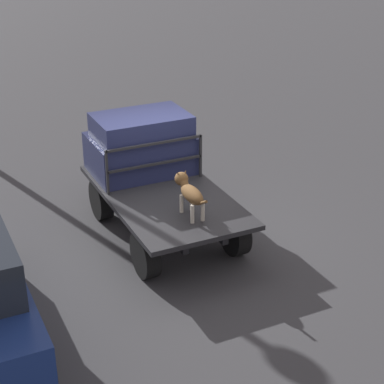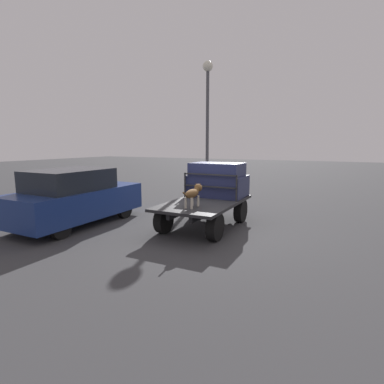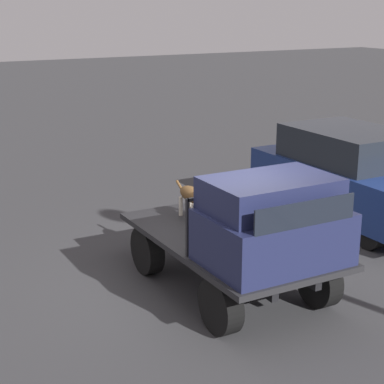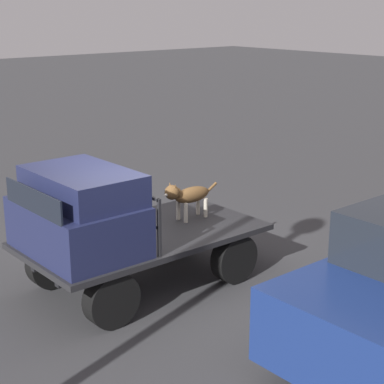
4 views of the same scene
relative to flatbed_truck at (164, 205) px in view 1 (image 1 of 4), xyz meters
name	(u,v)px [view 1 (image 1 of 4)]	position (x,y,z in m)	size (l,w,h in m)	color
ground_plane	(165,234)	(0.00, 0.00, -0.56)	(80.00, 80.00, 0.00)	#38383A
flatbed_truck	(164,205)	(0.00, 0.00, 0.00)	(3.43, 1.87, 0.79)	black
truck_cab	(141,145)	(1.02, 0.00, 0.74)	(1.24, 1.75, 1.08)	#1E2347
truck_headboard	(155,157)	(0.36, 0.00, 0.74)	(0.04, 1.75, 0.78)	#232326
dog	(189,191)	(-0.86, -0.06, 0.61)	(1.04, 0.24, 0.63)	beige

